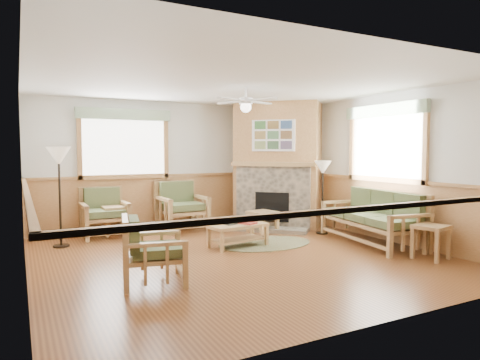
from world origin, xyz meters
name	(u,v)px	position (x,y,z in m)	size (l,w,h in m)	color
floor	(238,256)	(0.00, 0.00, -0.01)	(6.00, 6.00, 0.01)	brown
ceiling	(238,84)	(0.00, 0.00, 2.70)	(6.00, 6.00, 0.01)	white
wall_back	(175,165)	(0.00, 3.00, 1.35)	(6.00, 0.02, 2.70)	silver
wall_front	(383,184)	(0.00, -3.00, 1.35)	(6.00, 0.02, 2.70)	silver
wall_left	(23,176)	(-3.00, 0.00, 1.35)	(0.02, 6.00, 2.70)	silver
wall_right	(379,167)	(3.00, 0.00, 1.35)	(0.02, 6.00, 2.70)	silver
wainscot	(238,221)	(0.00, 0.00, 0.55)	(6.00, 6.00, 1.10)	#A77644
fireplace	(278,165)	(2.05, 2.05, 1.35)	(2.20, 2.20, 2.70)	#A77644
window_back	(124,108)	(-1.10, 2.96, 2.53)	(1.90, 0.16, 1.50)	white
window_right	(387,103)	(2.96, -0.20, 2.53)	(0.16, 1.90, 1.50)	white
ceiling_fan	(246,90)	(0.30, 0.30, 2.66)	(1.24, 1.24, 0.36)	white
sofa	(371,217)	(2.55, -0.28, 0.48)	(0.85, 2.07, 0.95)	#9F7A4A
armchair_back_left	(105,212)	(-1.59, 2.55, 0.47)	(0.84, 0.84, 0.94)	#9F7A4A
armchair_back_right	(182,206)	(-0.04, 2.49, 0.51)	(0.91, 0.91, 1.02)	#9F7A4A
armchair_left	(154,250)	(-1.57, -0.74, 0.42)	(0.75, 0.75, 0.85)	#9F7A4A
coffee_table	(238,235)	(0.29, 0.57, 0.20)	(1.00, 0.50, 0.40)	#9F7A4A
end_table_chairs	(116,221)	(-1.37, 2.55, 0.29)	(0.52, 0.50, 0.58)	#9F7A4A
end_table_sofa	(431,242)	(2.55, -1.54, 0.26)	(0.47, 0.45, 0.53)	#9F7A4A
footstool	(263,222)	(1.33, 1.48, 0.22)	(0.50, 0.50, 0.44)	#9F7A4A
braided_rug	(265,243)	(0.83, 0.55, 0.01)	(1.75, 1.75, 0.01)	brown
floor_lamp_left	(60,197)	(-2.43, 1.98, 0.87)	(0.40, 0.40, 1.74)	black
floor_lamp_right	(322,197)	(2.32, 0.83, 0.74)	(0.34, 0.34, 1.47)	black
book_red	(247,222)	(0.44, 0.52, 0.43)	(0.22, 0.30, 0.03)	maroon
book_dark	(228,223)	(0.14, 0.64, 0.42)	(0.20, 0.27, 0.03)	#262720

